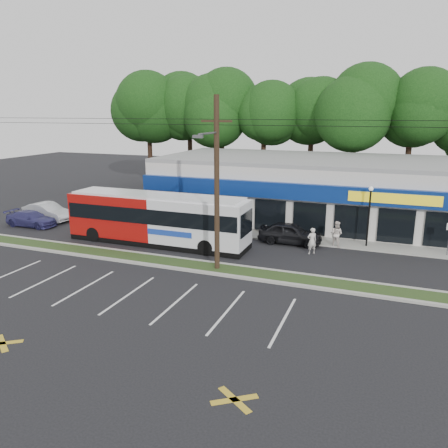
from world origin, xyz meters
The scene contains 15 objects.
ground centered at (0.00, 0.00, 0.00)m, with size 120.00×120.00×0.00m, color black.
grass_strip centered at (0.00, 1.00, 0.06)m, with size 40.00×1.60×0.12m, color #2B3A17.
curb_south centered at (0.00, 0.15, 0.07)m, with size 40.00×0.25×0.14m, color #9E9E93.
curb_north centered at (0.00, 1.85, 0.07)m, with size 40.00×0.25×0.14m, color #9E9E93.
sidewalk centered at (5.00, 9.00, 0.05)m, with size 32.00×2.20×0.10m, color #9E9E93.
strip_mall centered at (5.50, 15.91, 2.65)m, with size 25.00×12.55×5.30m.
utility_pole centered at (2.83, 0.93, 5.41)m, with size 50.00×2.77×10.00m.
lamp_post centered at (11.00, 8.80, 2.67)m, with size 0.30×0.30×4.25m.
tree_line centered at (4.00, 26.00, 8.42)m, with size 46.76×6.76×11.83m.
metrobus centered at (-2.90, 4.50, 1.87)m, with size 13.16×2.80×3.53m.
car_dark centered at (5.86, 7.80, 0.76)m, with size 1.80×4.46×1.52m, color black.
car_silver centered at (-15.05, 7.00, 0.77)m, with size 1.63×4.66×1.54m, color #B3B5BB.
car_blue centered at (-14.92, 5.00, 0.63)m, with size 1.76×4.34×1.26m, color navy.
pedestrian_a centered at (7.70, 6.00, 0.88)m, with size 0.65×0.42×1.77m, color beige.
pedestrian_b centered at (9.00, 8.17, 0.91)m, with size 0.89×0.69×1.83m, color silver.
Camera 1 is at (12.08, -21.64, 9.12)m, focal length 35.00 mm.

